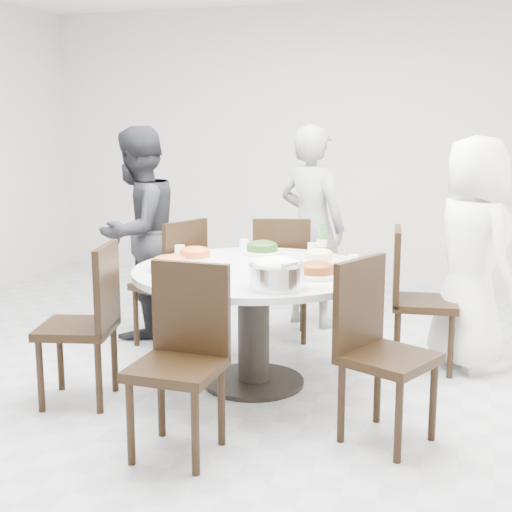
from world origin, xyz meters
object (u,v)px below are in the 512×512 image
(chair_s, at_px, (176,364))
(chair_se, at_px, (389,354))
(dining_table, at_px, (254,327))
(chair_ne, at_px, (424,300))
(chair_nw, at_px, (168,283))
(beverage_bottle, at_px, (322,240))
(chair_n, at_px, (281,277))
(chair_sw, at_px, (77,324))
(soup_bowl, at_px, (177,274))
(diner_middle, at_px, (312,227))
(diner_left, at_px, (138,233))
(diner_right, at_px, (473,254))
(rice_bowl, at_px, (277,277))

(chair_s, distance_m, chair_se, 1.08)
(dining_table, height_order, chair_ne, chair_ne)
(chair_nw, height_order, beverage_bottle, beverage_bottle)
(chair_nw, bearing_deg, chair_n, 141.00)
(dining_table, relative_size, beverage_bottle, 6.60)
(chair_sw, bearing_deg, beverage_bottle, 117.55)
(chair_n, bearing_deg, chair_sw, 47.61)
(chair_n, distance_m, chair_se, 1.88)
(chair_s, height_order, chair_se, same)
(chair_s, height_order, soup_bowl, chair_s)
(chair_nw, bearing_deg, chair_ne, 113.03)
(chair_se, bearing_deg, diner_middle, 48.56)
(chair_sw, relative_size, soup_bowl, 3.92)
(chair_se, xyz_separation_m, beverage_bottle, (-0.58, 1.07, 0.39))
(chair_n, bearing_deg, dining_table, 80.19)
(dining_table, height_order, soup_bowl, soup_bowl)
(chair_n, bearing_deg, diner_middle, -122.56)
(chair_ne, xyz_separation_m, chair_sw, (-1.91, -1.20, 0.00))
(chair_s, bearing_deg, chair_sw, 152.01)
(chair_ne, distance_m, chair_n, 1.16)
(dining_table, height_order, beverage_bottle, beverage_bottle)
(dining_table, xyz_separation_m, soup_bowl, (-0.32, -0.44, 0.41))
(diner_middle, bearing_deg, chair_sw, 86.11)
(chair_ne, height_order, chair_sw, same)
(chair_sw, xyz_separation_m, diner_left, (-0.25, 1.35, 0.33))
(chair_ne, bearing_deg, chair_sw, 115.52)
(chair_s, relative_size, diner_right, 0.61)
(diner_left, xyz_separation_m, beverage_bottle, (1.49, -0.28, 0.06))
(chair_ne, xyz_separation_m, diner_middle, (-0.96, 0.81, 0.33))
(beverage_bottle, bearing_deg, rice_bowl, -93.14)
(chair_se, bearing_deg, diner_right, 9.17)
(chair_sw, bearing_deg, dining_table, 109.03)
(chair_nw, height_order, diner_left, diner_left)
(diner_left, distance_m, soup_bowl, 1.48)
(chair_s, bearing_deg, diner_middle, 88.50)
(dining_table, height_order, rice_bowl, rice_bowl)
(chair_se, distance_m, diner_right, 1.41)
(chair_se, bearing_deg, chair_nw, 81.69)
(chair_se, height_order, diner_left, diner_left)
(dining_table, xyz_separation_m, chair_n, (-0.09, 1.01, 0.10))
(chair_s, height_order, diner_right, diner_right)
(chair_n, bearing_deg, diner_left, -2.68)
(chair_nw, xyz_separation_m, soup_bowl, (0.52, -1.03, 0.31))
(chair_n, height_order, beverage_bottle, beverage_bottle)
(rice_bowl, relative_size, beverage_bottle, 1.34)
(chair_nw, bearing_deg, chair_s, 47.17)
(rice_bowl, bearing_deg, chair_s, -121.20)
(diner_right, bearing_deg, chair_nw, 59.56)
(dining_table, height_order, diner_right, diner_right)
(rice_bowl, bearing_deg, chair_se, -10.78)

